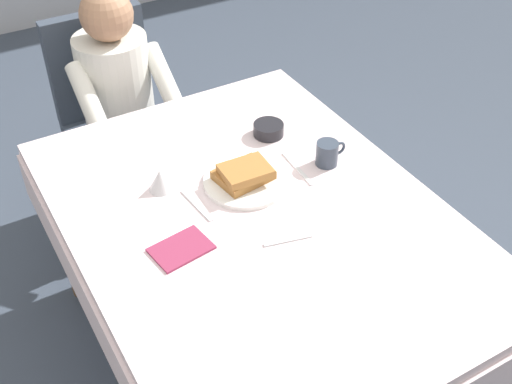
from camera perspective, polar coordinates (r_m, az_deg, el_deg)
The scene contains 13 objects.
ground_plane at distance 2.56m, azimuth 0.07°, elevation -14.52°, with size 14.00×14.00×0.00m, color #3D4756.
dining_table_main at distance 2.07m, azimuth 0.08°, elevation -3.89°, with size 1.12×1.52×0.74m.
chair_diner at distance 2.99m, azimuth -12.60°, elevation 7.44°, with size 0.44×0.45×0.93m.
diner_person at distance 2.79m, azimuth -11.89°, elevation 8.41°, with size 0.40×0.43×1.12m.
plate_breakfast at distance 2.12m, azimuth -0.91°, elevation 0.93°, with size 0.28×0.28×0.02m, color white.
breakfast_stack at distance 2.10m, azimuth -1.04°, elevation 1.66°, with size 0.19×0.16×0.06m.
cup_coffee at distance 2.20m, azimuth 6.32°, elevation 3.41°, with size 0.11×0.08×0.08m.
bowl_butter at distance 2.34m, azimuth 1.11°, elevation 5.53°, with size 0.11×0.11×0.04m, color black.
syrup_pitcher at distance 2.11m, azimuth -8.42°, elevation 1.05°, with size 0.08×0.08×0.07m.
fork_left_of_plate at distance 2.05m, azimuth -5.27°, elevation -1.16°, with size 0.18×0.01×0.01m, color silver.
knife_right_of_plate at distance 2.19m, azimuth 3.68°, elevation 2.08°, with size 0.20×0.01×0.01m, color silver.
spoon_near_edge at distance 1.93m, azimuth 2.82°, elevation -4.26°, with size 0.15×0.01×0.01m, color silver.
napkin_folded at distance 1.91m, azimuth -6.61°, elevation -4.98°, with size 0.17×0.12×0.01m, color #8C2D4C.
Camera 1 is at (-0.76, -1.30, 2.07)m, focal length 45.44 mm.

